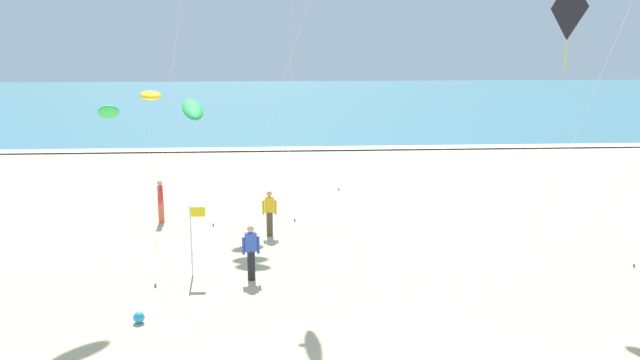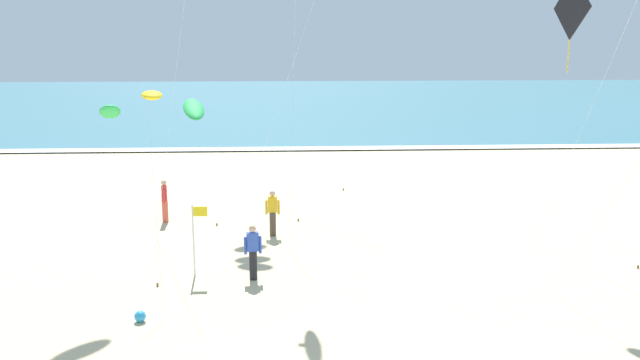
# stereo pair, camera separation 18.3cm
# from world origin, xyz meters

# --- Properties ---
(ocean_water) EXTENTS (160.00, 60.00, 0.08)m
(ocean_water) POSITION_xyz_m (0.00, 59.91, 0.04)
(ocean_water) COLOR teal
(ocean_water) RESTS_ON ground
(shoreline_foam) EXTENTS (160.00, 1.31, 0.01)m
(shoreline_foam) POSITION_xyz_m (0.00, 30.21, 0.09)
(shoreline_foam) COLOR white
(shoreline_foam) RESTS_ON ocean_water
(kite_diamond_charcoal_close) EXTENTS (0.96, 4.92, 8.19)m
(kite_diamond_charcoal_close) POSITION_xyz_m (5.57, 7.23, 7.25)
(kite_diamond_charcoal_close) COLOR black
(kite_diamond_charcoal_close) RESTS_ON ground
(kite_arc_golden_outer) EXTENTS (2.51, 3.13, 5.53)m
(kite_arc_golden_outer) POSITION_xyz_m (-4.53, 5.91, 5.19)
(kite_arc_golden_outer) COLOR green
(kite_arc_golden_outer) RESTS_ON ground
(bystander_red_top) EXTENTS (0.22, 0.50, 1.59)m
(bystander_red_top) POSITION_xyz_m (-6.00, 14.66, 0.81)
(bystander_red_top) COLOR #D8593F
(bystander_red_top) RESTS_ON ground
(bystander_yellow_top) EXTENTS (0.50, 0.22, 1.59)m
(bystander_yellow_top) POSITION_xyz_m (-2.01, 12.76, 0.81)
(bystander_yellow_top) COLOR #4C3D2D
(bystander_yellow_top) RESTS_ON ground
(bystander_blue_top) EXTENTS (0.49, 0.23, 1.59)m
(bystander_blue_top) POSITION_xyz_m (-2.49, 8.58, 0.81)
(bystander_blue_top) COLOR black
(bystander_blue_top) RESTS_ON ground
(lifeguard_flag) EXTENTS (0.45, 0.05, 2.10)m
(lifeguard_flag) POSITION_xyz_m (-4.13, 8.98, 1.27)
(lifeguard_flag) COLOR silver
(lifeguard_flag) RESTS_ON ground
(beach_ball) EXTENTS (0.28, 0.28, 0.28)m
(beach_ball) POSITION_xyz_m (-5.08, 5.86, 0.14)
(beach_ball) COLOR #2D99DB
(beach_ball) RESTS_ON ground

